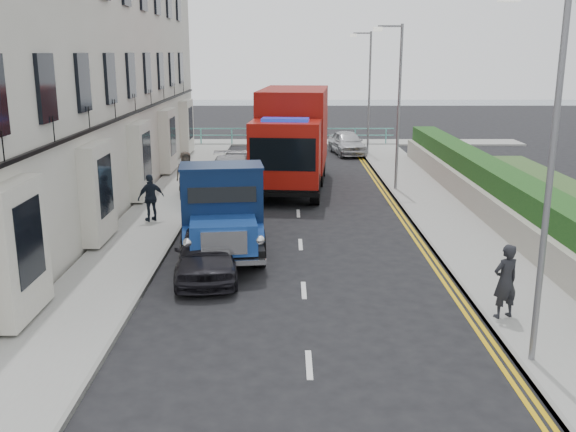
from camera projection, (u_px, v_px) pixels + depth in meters
The scene contains 21 objects.
ground at pixel (306, 323), 14.34m from camera, with size 120.00×120.00×0.00m, color black.
pavement_west at pixel (154, 219), 23.04m from camera, with size 2.40×38.00×0.12m, color gray.
pavement_east at pixel (446, 219), 23.06m from camera, with size 2.60×38.00×0.12m, color gray.
promenade at pixel (293, 143), 42.42m from camera, with size 30.00×2.50×0.12m, color gray.
sea_plane at pixel (291, 106), 72.47m from camera, with size 120.00×120.00×0.00m, color #4C5C67.
terrace_west at pixel (57, 18), 25.14m from camera, with size 6.31×30.20×14.25m.
garden_east at pixel (501, 196), 22.85m from camera, with size 1.45×28.00×1.75m.
seafront_railing at pixel (293, 136), 41.52m from camera, with size 13.00×0.08×1.11m.
lamp_near at pixel (545, 161), 11.42m from camera, with size 1.23×0.18×7.00m.
lamp_mid at pixel (396, 98), 26.92m from camera, with size 1.23×0.18×7.00m.
lamp_far at pixel (367, 86), 36.61m from camera, with size 1.23×0.18×7.00m.
bedford_lorry at pixel (222, 216), 18.59m from camera, with size 2.91×6.02×2.75m.
red_lorry at pixel (292, 136), 28.16m from camera, with size 3.52×8.42×4.30m.
parked_car_front at pixel (206, 251), 17.25m from camera, with size 1.62×4.02×1.37m, color black.
parked_car_mid at pixel (207, 186), 25.48m from camera, with size 1.46×4.19×1.38m, color #5387B3.
parked_car_rear at pixel (230, 176), 27.25m from camera, with size 2.14×5.25×1.52m, color #9D9DA1.
seafront_car_left at pixel (286, 148), 34.77m from camera, with size 2.70×5.86×1.63m, color black.
seafront_car_right at pixel (347, 143), 37.80m from camera, with size 1.63×4.05×1.38m, color #B9BABF.
pedestrian_east_near at pixel (505, 281), 14.15m from camera, with size 0.62×0.41×1.70m, color black.
pedestrian_west_near at pixel (151, 198), 22.33m from camera, with size 0.97×0.40×1.66m, color black.
pedestrian_west_far at pixel (186, 172), 26.77m from camera, with size 0.86×0.56×1.76m, color #433930.
Camera 1 is at (-0.43, -13.30, 5.87)m, focal length 40.00 mm.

